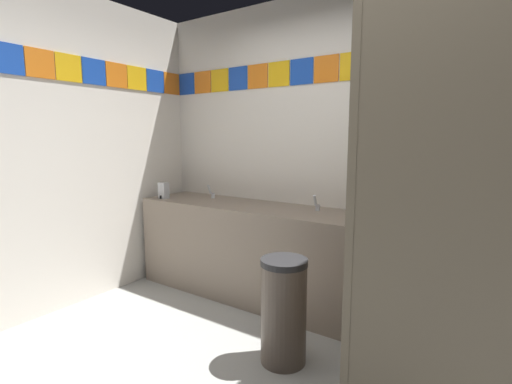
{
  "coord_description": "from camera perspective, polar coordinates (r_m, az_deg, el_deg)",
  "views": [
    {
      "loc": [
        1.01,
        -1.43,
        1.45
      ],
      "look_at": [
        -0.65,
        0.99,
        1.02
      ],
      "focal_mm": 26.46,
      "sensor_mm": 36.0,
      "label": 1
    }
  ],
  "objects": [
    {
      "name": "faucet_left",
      "position": [
        3.78,
        -6.72,
        -0.18
      ],
      "size": [
        0.04,
        0.1,
        0.14
      ],
      "color": "silver",
      "rests_on": "vanity_counter"
    },
    {
      "name": "vanity_counter",
      "position": [
        3.47,
        -0.34,
        -8.81
      ],
      "size": [
        2.28,
        0.6,
        0.85
      ],
      "color": "gray",
      "rests_on": "ground_plane"
    },
    {
      "name": "wall_back",
      "position": [
        3.22,
        16.22,
        5.86
      ],
      "size": [
        4.14,
        0.09,
        2.65
      ],
      "color": "silver",
      "rests_on": "ground_plane"
    },
    {
      "name": "soap_dispenser",
      "position": [
        3.86,
        -13.79,
        0.21
      ],
      "size": [
        0.09,
        0.09,
        0.16
      ],
      "color": "#B7BABF",
      "rests_on": "vanity_counter"
    },
    {
      "name": "trash_bin",
      "position": [
        2.54,
        4.19,
        -17.46
      ],
      "size": [
        0.3,
        0.3,
        0.69
      ],
      "color": "brown",
      "rests_on": "ground_plane"
    },
    {
      "name": "wall_side",
      "position": [
        3.43,
        -31.07,
        5.13
      ],
      "size": [
        0.09,
        3.18,
        2.65
      ],
      "color": "silver",
      "rests_on": "ground_plane"
    },
    {
      "name": "faucet_right",
      "position": [
        3.15,
        9.15,
        -1.9
      ],
      "size": [
        0.04,
        0.1,
        0.14
      ],
      "color": "silver",
      "rests_on": "vanity_counter"
    },
    {
      "name": "toilet",
      "position": [
        2.87,
        31.32,
        -16.55
      ],
      "size": [
        0.39,
        0.49,
        0.74
      ],
      "color": "white",
      "rests_on": "ground_plane"
    },
    {
      "name": "stall_divider",
      "position": [
        2.03,
        23.25,
        -4.19
      ],
      "size": [
        0.92,
        1.6,
        2.07
      ],
      "color": "#726651",
      "rests_on": "ground_plane"
    }
  ]
}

